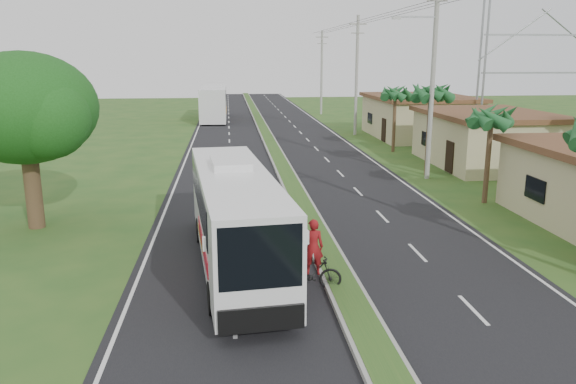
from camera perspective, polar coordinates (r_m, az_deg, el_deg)
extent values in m
plane|color=#28511D|center=(16.67, 6.98, -12.40)|extent=(180.00, 180.00, 0.00)
cube|color=black|center=(35.51, -0.21, 1.77)|extent=(14.00, 160.00, 0.02)
cube|color=gray|center=(35.49, -0.21, 1.90)|extent=(1.20, 160.00, 0.17)
cube|color=#28511D|center=(35.47, -0.21, 2.04)|extent=(0.95, 160.00, 0.02)
cube|color=silver|center=(35.47, -11.05, 1.48)|extent=(0.12, 160.00, 0.01)
cube|color=silver|center=(36.78, 10.23, 1.95)|extent=(0.12, 160.00, 0.01)
cube|color=tan|center=(40.95, 19.44, 4.94)|extent=(7.00, 10.00, 3.35)
cube|color=brown|center=(40.74, 19.65, 7.49)|extent=(7.60, 10.60, 0.32)
cube|color=tan|center=(53.81, 13.10, 7.33)|extent=(8.00, 11.00, 3.50)
cube|color=brown|center=(53.65, 13.21, 9.36)|extent=(8.60, 11.60, 0.32)
cylinder|color=#473321|center=(29.97, 19.64, 3.23)|extent=(0.26, 0.26, 4.60)
cylinder|color=#473321|center=(36.06, 14.08, 5.88)|extent=(0.26, 0.26, 5.40)
cylinder|color=#473321|center=(44.73, 10.74, 7.08)|extent=(0.26, 0.26, 4.80)
cylinder|color=#473321|center=(26.52, -24.53, 0.86)|extent=(0.70, 0.70, 4.00)
ellipsoid|color=#174913|center=(26.07, -25.22, 7.74)|extent=(6.00, 6.00, 4.68)
sphere|color=#174913|center=(24.78, -23.25, 6.99)|extent=(3.40, 3.40, 3.40)
cylinder|color=gray|center=(34.75, 14.49, 11.05)|extent=(0.28, 0.28, 12.00)
cube|color=gray|center=(34.87, 14.93, 18.28)|extent=(1.20, 0.10, 0.10)
cube|color=gray|center=(34.40, 12.89, 16.96)|extent=(2.40, 0.10, 0.10)
cylinder|color=gray|center=(53.96, 6.98, 11.59)|extent=(0.28, 0.28, 11.00)
cube|color=gray|center=(54.01, 7.12, 16.58)|extent=(1.60, 0.12, 0.12)
cube|color=gray|center=(53.98, 7.10, 15.73)|extent=(1.20, 0.10, 0.10)
cylinder|color=gray|center=(73.59, 3.43, 11.97)|extent=(0.28, 0.28, 10.50)
cube|color=gray|center=(73.61, 3.48, 15.43)|extent=(1.60, 0.12, 0.12)
cube|color=gray|center=(73.58, 3.47, 14.81)|extent=(1.20, 0.10, 0.10)
cylinder|color=gray|center=(48.64, 19.31, 11.33)|extent=(0.18, 0.18, 12.00)
cylinder|color=gray|center=(49.55, 18.81, 11.39)|extent=(0.18, 0.18, 12.00)
cube|color=gray|center=(51.39, 24.21, 10.99)|extent=(10.00, 0.14, 0.14)
cube|color=gray|center=(51.40, 24.55, 14.32)|extent=(10.00, 0.14, 0.14)
cube|color=white|center=(19.59, -5.41, -2.33)|extent=(3.50, 11.59, 3.00)
cube|color=black|center=(19.97, -5.63, -0.07)|extent=(3.32, 9.32, 1.20)
cube|color=black|center=(14.12, -2.84, -6.61)|extent=(2.14, 0.35, 1.68)
cube|color=red|center=(18.69, -4.97, -5.03)|extent=(2.91, 5.16, 0.52)
cube|color=yellow|center=(20.11, -5.45, -4.41)|extent=(2.70, 3.08, 0.24)
cube|color=white|center=(20.33, -5.87, 2.97)|extent=(1.55, 2.40, 0.27)
cylinder|color=black|center=(16.60, -7.61, -10.65)|extent=(0.40, 1.01, 0.99)
cylinder|color=black|center=(16.86, -0.19, -10.13)|extent=(0.40, 1.01, 0.99)
cylinder|color=black|center=(22.83, -8.88, -3.87)|extent=(0.40, 1.01, 0.99)
cylinder|color=black|center=(23.02, -3.53, -3.58)|extent=(0.40, 1.01, 0.99)
cube|color=white|center=(67.64, -7.54, 8.99)|extent=(2.93, 13.18, 3.66)
cube|color=black|center=(68.14, -7.56, 9.94)|extent=(2.96, 9.75, 1.25)
cube|color=orange|center=(66.56, -7.55, 8.31)|extent=(2.95, 6.31, 0.40)
cylinder|color=black|center=(62.42, -8.80, 7.23)|extent=(0.35, 1.10, 1.10)
cylinder|color=black|center=(62.34, -6.47, 7.29)|extent=(0.35, 1.10, 1.10)
cylinder|color=black|center=(72.66, -8.40, 8.12)|extent=(0.35, 1.10, 1.10)
cylinder|color=black|center=(72.59, -6.40, 8.17)|extent=(0.35, 1.10, 1.10)
imported|color=black|center=(18.06, 2.53, -8.27)|extent=(1.90, 0.77, 1.11)
imported|color=maroon|center=(17.75, 2.56, -5.57)|extent=(0.71, 0.52, 1.81)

